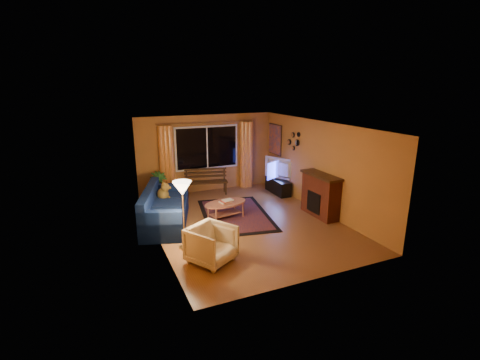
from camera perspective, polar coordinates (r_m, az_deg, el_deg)
name	(u,v)px	position (r m, az deg, el deg)	size (l,w,h in m)	color
floor	(245,222)	(9.08, 0.77, -6.92)	(4.50, 6.00, 0.02)	brown
ceiling	(245,125)	(8.44, 0.83, 9.07)	(4.50, 6.00, 0.02)	white
wall_back	(207,153)	(11.41, -5.49, 4.36)	(4.50, 0.02, 2.50)	#BD7B38
wall_left	(153,186)	(8.04, -14.03, -0.92)	(0.02, 6.00, 2.50)	#BD7B38
wall_right	(320,167)	(9.80, 12.92, 2.13)	(0.02, 6.00, 2.50)	#BD7B38
window	(207,148)	(11.31, -5.41, 5.29)	(2.00, 0.02, 1.30)	black
curtain_rod	(207,123)	(11.15, -5.45, 9.30)	(0.03, 0.03, 3.20)	#BF8C3F
curtain_left	(167,162)	(10.98, -11.97, 2.94)	(0.36, 0.36, 2.24)	orange
curtain_right	(246,155)	(11.80, 0.97, 4.17)	(0.36, 0.36, 2.24)	orange
bench	(206,188)	(11.22, -5.54, -1.35)	(1.36, 0.40, 0.41)	#311E0E
potted_plant	(159,187)	(10.72, -13.20, -1.12)	(0.51, 0.51, 0.91)	#235B1E
sofa	(166,207)	(8.97, -12.11, -4.29)	(0.99, 2.32, 0.94)	#0D1C48
dog	(163,192)	(9.39, -12.56, -1.87)	(0.32, 0.45, 0.49)	olive
armchair	(211,243)	(7.04, -4.70, -10.22)	(0.81, 0.76, 0.83)	beige
floor_lamp	(183,216)	(7.52, -9.27, -5.78)	(0.25, 0.25, 1.52)	#BF8C3F
rug	(235,214)	(9.54, -0.78, -5.67)	(1.74, 2.75, 0.02)	maroon
coffee_table	(226,210)	(9.27, -2.38, -4.95)	(1.19, 1.19, 0.43)	#AD6754
tv_console	(278,186)	(11.36, 6.26, -1.01)	(0.37, 1.12, 0.47)	black
television	(279,169)	(11.21, 6.34, 1.80)	(1.18, 0.16, 0.68)	black
fireplace	(320,196)	(9.56, 13.06, -2.59)	(0.40, 1.20, 1.10)	maroon
mirror_cluster	(293,140)	(10.72, 8.76, 6.50)	(0.06, 0.60, 0.56)	black
painting	(275,139)	(11.72, 5.76, 6.64)	(0.04, 0.76, 0.96)	#ED5E0D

